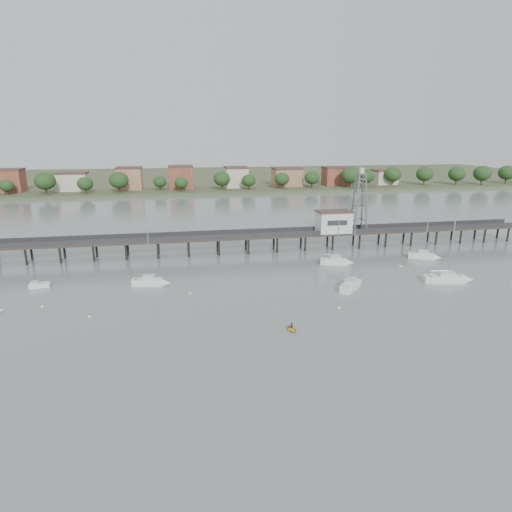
{
  "coord_description": "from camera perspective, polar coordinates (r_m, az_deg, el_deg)",
  "views": [
    {
      "loc": [
        -12.52,
        -37.96,
        26.95
      ],
      "look_at": [
        2.29,
        42.0,
        4.0
      ],
      "focal_mm": 30.0,
      "sensor_mm": 36.0,
      "label": 1
    }
  ],
  "objects": [
    {
      "name": "sailboat_d",
      "position": [
        89.85,
        24.78,
        -2.77
      ],
      "size": [
        8.93,
        4.1,
        14.19
      ],
      "rotation": [
        0.0,
        0.0,
        -0.19
      ],
      "color": "white",
      "rests_on": "ground"
    },
    {
      "name": "sailboat_b",
      "position": [
        81.93,
        -13.46,
        -3.41
      ],
      "size": [
        6.74,
        3.06,
        10.92
      ],
      "rotation": [
        0.0,
        0.0,
        -0.18
      ],
      "color": "white",
      "rests_on": "ground"
    },
    {
      "name": "sailboat_c",
      "position": [
        80.66,
        12.81,
        -3.68
      ],
      "size": [
        6.29,
        6.4,
        11.61
      ],
      "rotation": [
        0.0,
        0.0,
        0.8
      ],
      "color": "white",
      "rests_on": "ground"
    },
    {
      "name": "pier_building",
      "position": [
        106.85,
        10.3,
        4.56
      ],
      "size": [
        8.4,
        5.4,
        5.3
      ],
      "color": "silver",
      "rests_on": "ground"
    },
    {
      "name": "mooring_buoys",
      "position": [
        75.57,
        2.52,
        -5.08
      ],
      "size": [
        83.8,
        19.83,
        0.39
      ],
      "color": "#F8F0C1",
      "rests_on": "ground"
    },
    {
      "name": "ground_plane",
      "position": [
        48.21,
        6.77,
        -18.35
      ],
      "size": [
        500.0,
        500.0,
        0.0
      ],
      "primitive_type": "plane",
      "color": "slate",
      "rests_on": "ground"
    },
    {
      "name": "yellow_dinghy",
      "position": [
        62.53,
        4.75,
        -9.83
      ],
      "size": [
        1.72,
        0.81,
        2.31
      ],
      "primitive_type": "imported",
      "rotation": [
        0.0,
        0.0,
        0.21
      ],
      "color": "gold",
      "rests_on": "ground"
    },
    {
      "name": "pier",
      "position": [
        101.44,
        -3.13,
        2.54
      ],
      "size": [
        150.0,
        5.0,
        5.5
      ],
      "color": "#2D2823",
      "rests_on": "ground"
    },
    {
      "name": "far_shore",
      "position": [
        279.05,
        -7.93,
        10.26
      ],
      "size": [
        500.0,
        170.0,
        10.4
      ],
      "color": "#475133",
      "rests_on": "ground"
    },
    {
      "name": "sailboat_f",
      "position": [
        94.16,
        11.05,
        -0.76
      ],
      "size": [
        6.86,
        3.76,
        11.04
      ],
      "rotation": [
        0.0,
        0.0,
        -0.3
      ],
      "color": "white",
      "rests_on": "ground"
    },
    {
      "name": "white_tender",
      "position": [
        88.38,
        -26.95,
        -3.49
      ],
      "size": [
        3.61,
        1.76,
        1.36
      ],
      "rotation": [
        0.0,
        0.0,
        0.09
      ],
      "color": "white",
      "rests_on": "ground"
    },
    {
      "name": "lattice_tower",
      "position": [
        108.56,
        13.65,
        6.92
      ],
      "size": [
        3.2,
        3.2,
        15.5
      ],
      "color": "slate",
      "rests_on": "ground"
    },
    {
      "name": "sailboat_e",
      "position": [
        104.15,
        21.8,
        -0.02
      ],
      "size": [
        6.5,
        4.68,
        10.74
      ],
      "rotation": [
        0.0,
        0.0,
        -0.5
      ],
      "color": "white",
      "rests_on": "ground"
    },
    {
      "name": "dinghy_occupant",
      "position": [
        62.53,
        4.75,
        -9.83
      ],
      "size": [
        0.52,
        1.05,
        0.24
      ],
      "primitive_type": "imported",
      "rotation": [
        0.0,
        0.0,
        3.3
      ],
      "color": "black",
      "rests_on": "ground"
    }
  ]
}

